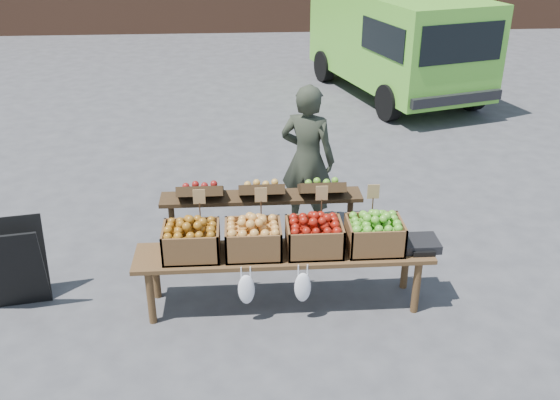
{
  "coord_description": "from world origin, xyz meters",
  "views": [
    {
      "loc": [
        -0.07,
        -4.8,
        3.48
      ],
      "look_at": [
        0.3,
        0.55,
        0.85
      ],
      "focal_mm": 40.0,
      "sensor_mm": 36.0,
      "label": 1
    }
  ],
  "objects_px": {
    "crate_green_apples": "(375,235)",
    "vendor": "(308,160)",
    "crate_russet_pears": "(253,239)",
    "back_table": "(262,220)",
    "crate_red_apples": "(314,237)",
    "weighing_scale": "(420,243)",
    "crate_golden_apples": "(191,242)",
    "chalkboard_sign": "(13,265)",
    "display_bench": "(284,278)",
    "delivery_van": "(396,45)"
  },
  "relations": [
    {
      "from": "crate_green_apples",
      "to": "vendor",
      "type": "bearing_deg",
      "value": 106.89
    },
    {
      "from": "crate_green_apples",
      "to": "weighing_scale",
      "type": "height_order",
      "value": "crate_green_apples"
    },
    {
      "from": "vendor",
      "to": "weighing_scale",
      "type": "relative_size",
      "value": 5.01
    },
    {
      "from": "crate_green_apples",
      "to": "chalkboard_sign",
      "type": "bearing_deg",
      "value": 177.0
    },
    {
      "from": "crate_golden_apples",
      "to": "display_bench",
      "type": "bearing_deg",
      "value": 0.0
    },
    {
      "from": "back_table",
      "to": "crate_green_apples",
      "type": "height_order",
      "value": "back_table"
    },
    {
      "from": "display_bench",
      "to": "crate_russet_pears",
      "type": "distance_m",
      "value": 0.51
    },
    {
      "from": "delivery_van",
      "to": "crate_red_apples",
      "type": "height_order",
      "value": "delivery_van"
    },
    {
      "from": "delivery_van",
      "to": "crate_red_apples",
      "type": "distance_m",
      "value": 7.14
    },
    {
      "from": "delivery_van",
      "to": "weighing_scale",
      "type": "height_order",
      "value": "delivery_van"
    },
    {
      "from": "crate_red_apples",
      "to": "weighing_scale",
      "type": "bearing_deg",
      "value": 0.0
    },
    {
      "from": "vendor",
      "to": "crate_russet_pears",
      "type": "height_order",
      "value": "vendor"
    },
    {
      "from": "delivery_van",
      "to": "vendor",
      "type": "height_order",
      "value": "delivery_van"
    },
    {
      "from": "crate_russet_pears",
      "to": "display_bench",
      "type": "bearing_deg",
      "value": 0.0
    },
    {
      "from": "chalkboard_sign",
      "to": "crate_russet_pears",
      "type": "xyz_separation_m",
      "value": [
        2.2,
        -0.17,
        0.28
      ]
    },
    {
      "from": "vendor",
      "to": "back_table",
      "type": "distance_m",
      "value": 1.0
    },
    {
      "from": "display_bench",
      "to": "crate_golden_apples",
      "type": "bearing_deg",
      "value": 180.0
    },
    {
      "from": "chalkboard_sign",
      "to": "vendor",
      "type": "bearing_deg",
      "value": 15.11
    },
    {
      "from": "vendor",
      "to": "chalkboard_sign",
      "type": "relative_size",
      "value": 2.0
    },
    {
      "from": "back_table",
      "to": "crate_red_apples",
      "type": "xyz_separation_m",
      "value": [
        0.45,
        -0.72,
        0.19
      ]
    },
    {
      "from": "chalkboard_sign",
      "to": "crate_red_apples",
      "type": "relative_size",
      "value": 1.7
    },
    {
      "from": "chalkboard_sign",
      "to": "crate_russet_pears",
      "type": "distance_m",
      "value": 2.23
    },
    {
      "from": "back_table",
      "to": "display_bench",
      "type": "distance_m",
      "value": 0.78
    },
    {
      "from": "crate_golden_apples",
      "to": "vendor",
      "type": "bearing_deg",
      "value": 51.19
    },
    {
      "from": "vendor",
      "to": "crate_russet_pears",
      "type": "xyz_separation_m",
      "value": [
        -0.65,
        -1.49,
        -0.14
      ]
    },
    {
      "from": "back_table",
      "to": "weighing_scale",
      "type": "xyz_separation_m",
      "value": [
        1.42,
        -0.72,
        0.09
      ]
    },
    {
      "from": "delivery_van",
      "to": "chalkboard_sign",
      "type": "bearing_deg",
      "value": -144.2
    },
    {
      "from": "chalkboard_sign",
      "to": "display_bench",
      "type": "height_order",
      "value": "chalkboard_sign"
    },
    {
      "from": "crate_green_apples",
      "to": "crate_golden_apples",
      "type": "bearing_deg",
      "value": 180.0
    },
    {
      "from": "vendor",
      "to": "crate_red_apples",
      "type": "bearing_deg",
      "value": 110.99
    },
    {
      "from": "vendor",
      "to": "crate_red_apples",
      "type": "relative_size",
      "value": 3.41
    },
    {
      "from": "crate_red_apples",
      "to": "weighing_scale",
      "type": "height_order",
      "value": "crate_red_apples"
    },
    {
      "from": "crate_green_apples",
      "to": "crate_russet_pears",
      "type": "bearing_deg",
      "value": 180.0
    },
    {
      "from": "back_table",
      "to": "crate_red_apples",
      "type": "bearing_deg",
      "value": -58.25
    },
    {
      "from": "chalkboard_sign",
      "to": "crate_red_apples",
      "type": "bearing_deg",
      "value": -13.26
    },
    {
      "from": "weighing_scale",
      "to": "chalkboard_sign",
      "type": "bearing_deg",
      "value": 177.34
    },
    {
      "from": "delivery_van",
      "to": "crate_green_apples",
      "type": "distance_m",
      "value": 6.98
    },
    {
      "from": "back_table",
      "to": "weighing_scale",
      "type": "relative_size",
      "value": 6.18
    },
    {
      "from": "vendor",
      "to": "crate_green_apples",
      "type": "distance_m",
      "value": 1.56
    },
    {
      "from": "crate_golden_apples",
      "to": "crate_russet_pears",
      "type": "xyz_separation_m",
      "value": [
        0.55,
        0.0,
        0.0
      ]
    },
    {
      "from": "delivery_van",
      "to": "crate_golden_apples",
      "type": "relative_size",
      "value": 8.57
    },
    {
      "from": "weighing_scale",
      "to": "crate_golden_apples",
      "type": "bearing_deg",
      "value": 180.0
    },
    {
      "from": "vendor",
      "to": "back_table",
      "type": "xyz_separation_m",
      "value": [
        -0.54,
        -0.77,
        -0.33
      ]
    },
    {
      "from": "display_bench",
      "to": "weighing_scale",
      "type": "relative_size",
      "value": 7.94
    },
    {
      "from": "display_bench",
      "to": "crate_russet_pears",
      "type": "xyz_separation_m",
      "value": [
        -0.28,
        0.0,
        0.42
      ]
    },
    {
      "from": "chalkboard_sign",
      "to": "back_table",
      "type": "bearing_deg",
      "value": 3.66
    },
    {
      "from": "weighing_scale",
      "to": "crate_russet_pears",
      "type": "bearing_deg",
      "value": 180.0
    },
    {
      "from": "crate_russet_pears",
      "to": "crate_red_apples",
      "type": "relative_size",
      "value": 1.0
    },
    {
      "from": "chalkboard_sign",
      "to": "weighing_scale",
      "type": "relative_size",
      "value": 2.5
    },
    {
      "from": "vendor",
      "to": "chalkboard_sign",
      "type": "distance_m",
      "value": 3.17
    }
  ]
}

